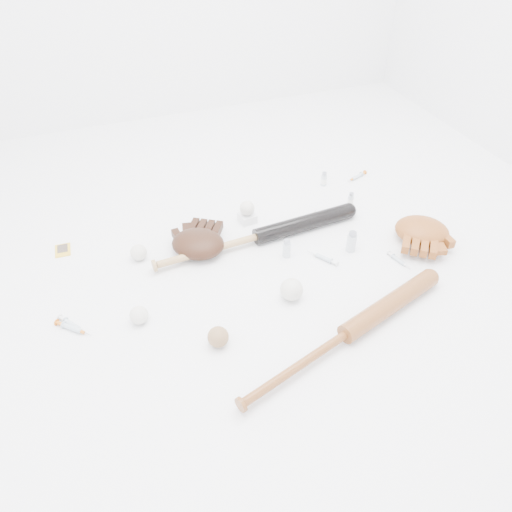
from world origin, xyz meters
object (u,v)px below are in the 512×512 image
object	(u,v)px
bat_dark	(258,236)
glove_dark	(198,243)
pedestal	(247,218)
bat_wood	(347,334)

from	to	relation	value
bat_dark	glove_dark	world-z (taller)	glove_dark
bat_dark	glove_dark	distance (m)	0.25
bat_dark	pedestal	world-z (taller)	bat_dark
bat_wood	pedestal	xyz separation A→B (m)	(-0.08, 0.75, -0.02)
glove_dark	bat_dark	bearing A→B (deg)	26.05
bat_dark	pedestal	bearing A→B (deg)	81.54
glove_dark	pedestal	distance (m)	0.29
pedestal	glove_dark	bearing A→B (deg)	-152.89
bat_wood	pedestal	world-z (taller)	bat_wood
pedestal	bat_dark	bearing A→B (deg)	-94.35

